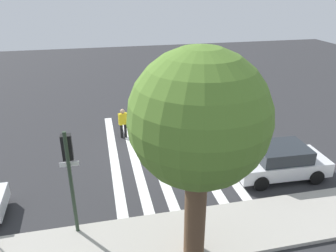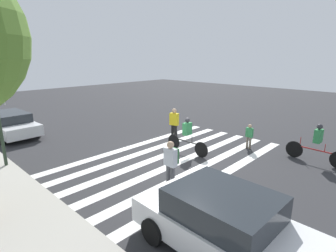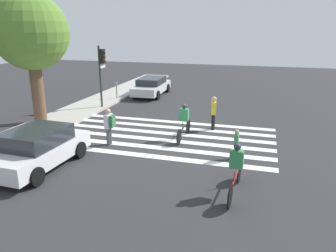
{
  "view_description": "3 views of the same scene",
  "coord_description": "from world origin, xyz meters",
  "px_view_note": "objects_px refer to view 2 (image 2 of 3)",
  "views": [
    {
      "loc": [
        2.96,
        14.5,
        7.89
      ],
      "look_at": [
        -0.3,
        0.07,
        1.37
      ],
      "focal_mm": 35.0,
      "sensor_mm": 36.0,
      "label": 1
    },
    {
      "loc": [
        -7.11,
        7.86,
        4.21
      ],
      "look_at": [
        1.03,
        -0.78,
        1.1
      ],
      "focal_mm": 28.0,
      "sensor_mm": 36.0,
      "label": 2
    },
    {
      "loc": [
        -13.83,
        -4.19,
        4.95
      ],
      "look_at": [
        -0.97,
        -0.45,
        0.84
      ],
      "focal_mm": 35.0,
      "sensor_mm": 36.0,
      "label": 3
    }
  ],
  "objects_px": {
    "traffic_light": "(0,100)",
    "cyclist_mid_street": "(187,134)",
    "pedestrian_adult_tall_backpack": "(249,135)",
    "car_parked_silver_sedan": "(10,124)",
    "car_parked_dark_suv": "(222,222)",
    "pedestrian_adult_blue_shirt": "(171,160)",
    "cyclist_near_curb": "(317,143)",
    "pedestrian_adult_yellow_jacket": "(174,122)"
  },
  "relations": [
    {
      "from": "traffic_light",
      "to": "cyclist_mid_street",
      "type": "height_order",
      "value": "traffic_light"
    },
    {
      "from": "pedestrian_adult_tall_backpack",
      "to": "cyclist_mid_street",
      "type": "xyz_separation_m",
      "value": [
        1.76,
        2.49,
        0.2
      ]
    },
    {
      "from": "traffic_light",
      "to": "car_parked_silver_sedan",
      "type": "height_order",
      "value": "traffic_light"
    },
    {
      "from": "car_parked_dark_suv",
      "to": "car_parked_silver_sedan",
      "type": "bearing_deg",
      "value": 3.28
    },
    {
      "from": "car_parked_silver_sedan",
      "to": "car_parked_dark_suv",
      "type": "bearing_deg",
      "value": 179.5
    },
    {
      "from": "traffic_light",
      "to": "pedestrian_adult_tall_backpack",
      "type": "distance_m",
      "value": 10.53
    },
    {
      "from": "cyclist_mid_street",
      "to": "car_parked_silver_sedan",
      "type": "height_order",
      "value": "cyclist_mid_street"
    },
    {
      "from": "pedestrian_adult_blue_shirt",
      "to": "traffic_light",
      "type": "bearing_deg",
      "value": 31.32
    },
    {
      "from": "cyclist_mid_street",
      "to": "car_parked_dark_suv",
      "type": "height_order",
      "value": "cyclist_mid_street"
    },
    {
      "from": "pedestrian_adult_tall_backpack",
      "to": "cyclist_near_curb",
      "type": "xyz_separation_m",
      "value": [
        -2.83,
        -0.23,
        0.2
      ]
    },
    {
      "from": "pedestrian_adult_tall_backpack",
      "to": "car_parked_silver_sedan",
      "type": "xyz_separation_m",
      "value": [
        10.64,
        7.08,
        0.01
      ]
    },
    {
      "from": "cyclist_mid_street",
      "to": "pedestrian_adult_yellow_jacket",
      "type": "bearing_deg",
      "value": -30.33
    },
    {
      "from": "pedestrian_adult_blue_shirt",
      "to": "pedestrian_adult_yellow_jacket",
      "type": "bearing_deg",
      "value": -46.83
    },
    {
      "from": "pedestrian_adult_yellow_jacket",
      "to": "car_parked_silver_sedan",
      "type": "relative_size",
      "value": 0.37
    },
    {
      "from": "pedestrian_adult_yellow_jacket",
      "to": "cyclist_mid_street",
      "type": "distance_m",
      "value": 2.06
    },
    {
      "from": "cyclist_mid_street",
      "to": "pedestrian_adult_blue_shirt",
      "type": "bearing_deg",
      "value": 121.44
    },
    {
      "from": "car_parked_silver_sedan",
      "to": "pedestrian_adult_tall_backpack",
      "type": "bearing_deg",
      "value": -147.96
    },
    {
      "from": "pedestrian_adult_blue_shirt",
      "to": "car_parked_silver_sedan",
      "type": "relative_size",
      "value": 0.35
    },
    {
      "from": "pedestrian_adult_tall_backpack",
      "to": "cyclist_mid_street",
      "type": "relative_size",
      "value": 0.51
    },
    {
      "from": "pedestrian_adult_yellow_jacket",
      "to": "pedestrian_adult_blue_shirt",
      "type": "relative_size",
      "value": 1.04
    },
    {
      "from": "pedestrian_adult_blue_shirt",
      "to": "cyclist_mid_street",
      "type": "height_order",
      "value": "cyclist_mid_street"
    },
    {
      "from": "cyclist_near_curb",
      "to": "pedestrian_adult_blue_shirt",
      "type": "bearing_deg",
      "value": 66.57
    },
    {
      "from": "cyclist_near_curb",
      "to": "car_parked_silver_sedan",
      "type": "height_order",
      "value": "cyclist_near_curb"
    },
    {
      "from": "pedestrian_adult_yellow_jacket",
      "to": "pedestrian_adult_tall_backpack",
      "type": "bearing_deg",
      "value": -169.39
    },
    {
      "from": "pedestrian_adult_yellow_jacket",
      "to": "car_parked_silver_sedan",
      "type": "height_order",
      "value": "pedestrian_adult_yellow_jacket"
    },
    {
      "from": "cyclist_mid_street",
      "to": "car_parked_silver_sedan",
      "type": "distance_m",
      "value": 10.0
    },
    {
      "from": "pedestrian_adult_blue_shirt",
      "to": "cyclist_near_curb",
      "type": "height_order",
      "value": "cyclist_near_curb"
    },
    {
      "from": "traffic_light",
      "to": "pedestrian_adult_yellow_jacket",
      "type": "relative_size",
      "value": 2.3
    },
    {
      "from": "traffic_light",
      "to": "pedestrian_adult_tall_backpack",
      "type": "relative_size",
      "value": 3.23
    },
    {
      "from": "pedestrian_adult_tall_backpack",
      "to": "car_parked_dark_suv",
      "type": "bearing_deg",
      "value": -64.61
    },
    {
      "from": "pedestrian_adult_blue_shirt",
      "to": "car_parked_dark_suv",
      "type": "bearing_deg",
      "value": 155.16
    },
    {
      "from": "pedestrian_adult_yellow_jacket",
      "to": "car_parked_silver_sedan",
      "type": "distance_m",
      "value": 9.11
    },
    {
      "from": "traffic_light",
      "to": "pedestrian_adult_tall_backpack",
      "type": "bearing_deg",
      "value": -124.18
    },
    {
      "from": "pedestrian_adult_yellow_jacket",
      "to": "pedestrian_adult_blue_shirt",
      "type": "distance_m",
      "value": 5.23
    },
    {
      "from": "pedestrian_adult_yellow_jacket",
      "to": "pedestrian_adult_tall_backpack",
      "type": "distance_m",
      "value": 3.8
    },
    {
      "from": "car_parked_silver_sedan",
      "to": "cyclist_mid_street",
      "type": "bearing_deg",
      "value": -154.23
    },
    {
      "from": "car_parked_dark_suv",
      "to": "car_parked_silver_sedan",
      "type": "relative_size",
      "value": 0.9
    },
    {
      "from": "cyclist_near_curb",
      "to": "car_parked_silver_sedan",
      "type": "distance_m",
      "value": 15.32
    },
    {
      "from": "cyclist_near_curb",
      "to": "car_parked_dark_suv",
      "type": "bearing_deg",
      "value": 93.7
    },
    {
      "from": "pedestrian_adult_tall_backpack",
      "to": "car_parked_dark_suv",
      "type": "relative_size",
      "value": 0.29
    },
    {
      "from": "traffic_light",
      "to": "pedestrian_adult_yellow_jacket",
      "type": "distance_m",
      "value": 7.69
    },
    {
      "from": "pedestrian_adult_yellow_jacket",
      "to": "car_parked_dark_suv",
      "type": "xyz_separation_m",
      "value": [
        -6.29,
        5.41,
        -0.2
      ]
    }
  ]
}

